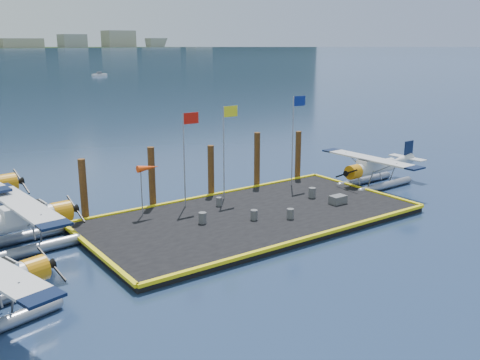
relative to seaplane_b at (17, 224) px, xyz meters
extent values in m
plane|color=navy|center=(12.86, -3.29, -1.47)|extent=(4000.00, 4000.00, 0.00)
cube|color=black|center=(12.86, -3.29, -1.27)|extent=(20.00, 10.00, 0.40)
cone|color=black|center=(362.86, 1446.71, -1.47)|extent=(1100.00, 1100.00, 360.00)
cone|color=slate|center=(762.86, 2196.71, -1.47)|extent=(1300.00, 1300.00, 560.00)
cone|color=slate|center=(1062.86, 2096.71, -1.47)|extent=(1000.00, 1000.00, 420.00)
cylinder|color=orange|center=(-0.92, -6.64, 0.07)|extent=(1.17, 1.28, 1.08)
cube|color=black|center=(-0.15, -6.44, 0.07)|extent=(0.55, 2.03, 1.05)
cube|color=black|center=(-1.76, -10.98, 0.86)|extent=(1.56, 1.15, 0.12)
cylinder|color=gray|center=(-0.49, 1.06, -1.17)|extent=(6.19, 1.08, 0.60)
cylinder|color=gray|center=(-0.32, -1.12, -1.17)|extent=(6.19, 1.08, 0.60)
cylinder|color=silver|center=(-0.20, -0.02, 0.17)|extent=(4.69, 1.45, 1.09)
cube|color=silver|center=(0.39, 0.03, 0.52)|extent=(2.26, 1.26, 0.89)
cube|color=black|center=(0.69, 0.05, 0.71)|extent=(1.47, 1.15, 0.55)
cylinder|color=orange|center=(2.37, 0.19, 0.17)|extent=(1.08, 1.23, 1.15)
cube|color=black|center=(3.21, 0.25, 0.17)|extent=(0.23, 2.21, 1.12)
cube|color=silver|center=(0.39, 0.03, 1.01)|extent=(2.18, 9.03, 0.12)
cube|color=black|center=(0.72, -4.23, 1.01)|extent=(1.56, 1.01, 0.13)
cylinder|color=orange|center=(1.20, 7.43, 0.36)|extent=(1.25, 1.40, 1.29)
cube|color=black|center=(2.14, 7.54, 0.36)|extent=(0.34, 2.47, 1.25)
cylinder|color=gray|center=(25.31, -3.28, -1.20)|extent=(5.59, 0.71, 0.54)
cylinder|color=gray|center=(25.25, -1.30, -1.20)|extent=(5.59, 0.71, 0.54)
cylinder|color=silver|center=(25.10, -2.30, 0.01)|extent=(4.21, 1.11, 0.99)
cube|color=silver|center=(24.56, -2.31, 0.33)|extent=(2.01, 1.05, 0.81)
cube|color=black|center=(24.29, -2.32, 0.51)|extent=(1.29, 0.98, 0.49)
cylinder|color=orange|center=(22.77, -2.37, 0.01)|extent=(0.93, 1.07, 1.04)
cube|color=black|center=(22.00, -2.39, 0.01)|extent=(0.11, 2.00, 1.01)
cube|color=silver|center=(24.56, -2.31, 0.78)|extent=(1.59, 8.13, 0.11)
cube|color=black|center=(24.68, -6.18, 0.78)|extent=(1.37, 0.85, 0.12)
cube|color=black|center=(24.45, 1.55, 0.78)|extent=(1.37, 0.85, 0.12)
cube|color=black|center=(29.24, -2.17, 0.82)|extent=(0.99, 0.14, 1.53)
cube|color=silver|center=(29.15, -2.18, 0.24)|extent=(0.90, 3.08, 0.09)
cylinder|color=#505054|center=(9.55, -2.89, -0.75)|extent=(0.46, 0.46, 0.65)
cylinder|color=#505054|center=(12.38, -4.14, -0.78)|extent=(0.42, 0.42, 0.59)
cylinder|color=#505054|center=(18.38, -2.72, -0.73)|extent=(0.48, 0.48, 0.68)
cylinder|color=#505054|center=(14.26, -5.23, -0.77)|extent=(0.43, 0.43, 0.60)
cylinder|color=#505054|center=(12.22, -0.61, -0.79)|extent=(0.39, 0.39, 0.56)
cube|color=#505054|center=(18.80, -4.73, -0.81)|extent=(1.06, 0.71, 0.53)
cylinder|color=#94949C|center=(10.36, 0.51, 1.93)|extent=(0.08, 0.08, 6.00)
cube|color=red|center=(10.91, 0.51, 4.58)|extent=(1.10, 0.03, 0.70)
cylinder|color=#94949C|center=(13.36, 0.51, 2.03)|extent=(0.08, 0.08, 6.20)
cube|color=yellow|center=(13.91, 0.51, 4.78)|extent=(1.10, 0.03, 0.70)
cylinder|color=#94949C|center=(19.36, 0.51, 2.18)|extent=(0.08, 0.08, 6.50)
cube|color=navy|center=(19.91, 0.51, 5.08)|extent=(1.10, 0.03, 0.70)
cylinder|color=#94949C|center=(7.36, 0.51, 0.43)|extent=(0.07, 0.07, 3.00)
cone|color=#FE450E|center=(7.86, 0.51, 1.83)|extent=(1.40, 0.44, 0.44)
cylinder|color=#3F2412|center=(4.36, 2.11, 0.53)|extent=(0.44, 0.44, 4.00)
cylinder|color=#3F2412|center=(8.86, 2.11, 0.63)|extent=(0.44, 0.44, 4.20)
cylinder|color=#3F2412|center=(13.36, 2.11, 0.43)|extent=(0.44, 0.44, 3.80)
cylinder|color=#3F2412|center=(17.36, 2.11, 0.68)|extent=(0.44, 0.44, 4.30)
cylinder|color=#3F2412|center=(21.36, 2.11, 0.53)|extent=(0.44, 0.44, 4.00)
camera|label=1|loc=(-5.90, -28.17, 9.23)|focal=40.00mm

